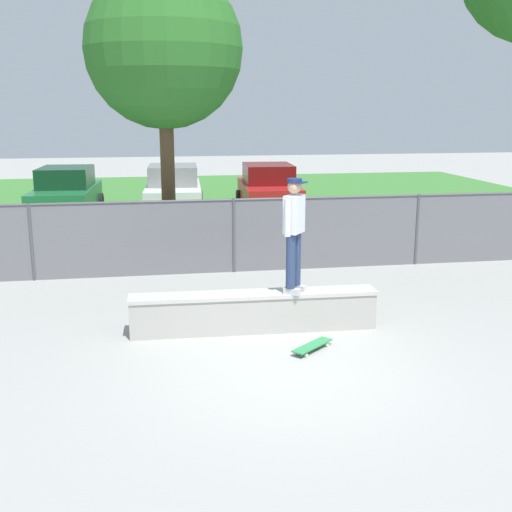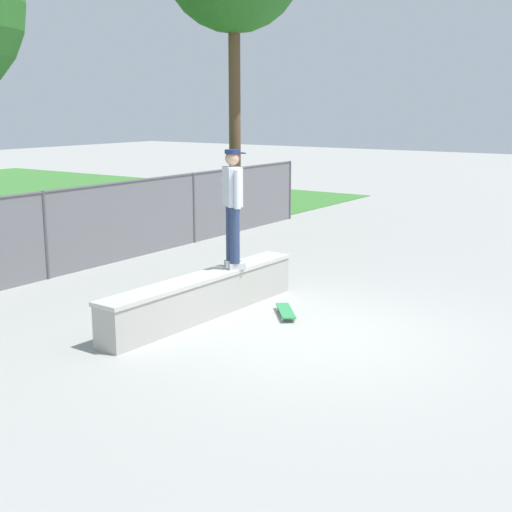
{
  "view_description": "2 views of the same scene",
  "coord_description": "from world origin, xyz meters",
  "px_view_note": "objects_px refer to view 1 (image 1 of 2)",
  "views": [
    {
      "loc": [
        -1.8,
        -7.96,
        3.56
      ],
      "look_at": [
        -0.09,
        2.1,
        1.17
      ],
      "focal_mm": 44.59,
      "sensor_mm": 36.0,
      "label": 1
    },
    {
      "loc": [
        -8.08,
        -4.59,
        3.12
      ],
      "look_at": [
        0.23,
        1.08,
        0.94
      ],
      "focal_mm": 48.56,
      "sensor_mm": 36.0,
      "label": 2
    }
  ],
  "objects_px": {
    "skateboarder": "(294,230)",
    "car_white": "(173,190)",
    "concrete_ledge": "(254,311)",
    "skateboard": "(312,346)",
    "tree_near_left": "(164,50)",
    "car_red": "(269,188)",
    "car_green": "(66,193)"
  },
  "relations": [
    {
      "from": "skateboarder",
      "to": "car_white",
      "type": "xyz_separation_m",
      "value": [
        -1.42,
        11.93,
        -0.84
      ]
    },
    {
      "from": "car_white",
      "to": "concrete_ledge",
      "type": "bearing_deg",
      "value": -86.15
    },
    {
      "from": "concrete_ledge",
      "to": "skateboard",
      "type": "height_order",
      "value": "concrete_ledge"
    },
    {
      "from": "car_white",
      "to": "tree_near_left",
      "type": "bearing_deg",
      "value": -93.12
    },
    {
      "from": "car_white",
      "to": "car_red",
      "type": "relative_size",
      "value": 1.0
    },
    {
      "from": "concrete_ledge",
      "to": "skateboard",
      "type": "distance_m",
      "value": 1.27
    },
    {
      "from": "concrete_ledge",
      "to": "car_green",
      "type": "distance_m",
      "value": 12.52
    },
    {
      "from": "skateboard",
      "to": "tree_near_left",
      "type": "bearing_deg",
      "value": 107.39
    },
    {
      "from": "skateboarder",
      "to": "car_white",
      "type": "relative_size",
      "value": 0.43
    },
    {
      "from": "concrete_ledge",
      "to": "tree_near_left",
      "type": "height_order",
      "value": "tree_near_left"
    },
    {
      "from": "car_red",
      "to": "skateboarder",
      "type": "bearing_deg",
      "value": -98.81
    },
    {
      "from": "concrete_ledge",
      "to": "skateboarder",
      "type": "bearing_deg",
      "value": -8.54
    },
    {
      "from": "skateboarder",
      "to": "car_white",
      "type": "height_order",
      "value": "skateboarder"
    },
    {
      "from": "skateboarder",
      "to": "car_white",
      "type": "bearing_deg",
      "value": 96.79
    },
    {
      "from": "skateboarder",
      "to": "car_red",
      "type": "relative_size",
      "value": 0.43
    },
    {
      "from": "skateboarder",
      "to": "car_green",
      "type": "relative_size",
      "value": 0.43
    },
    {
      "from": "concrete_ledge",
      "to": "car_red",
      "type": "distance_m",
      "value": 12.0
    },
    {
      "from": "concrete_ledge",
      "to": "car_white",
      "type": "xyz_separation_m",
      "value": [
        -0.8,
        11.84,
        0.51
      ]
    },
    {
      "from": "concrete_ledge",
      "to": "car_green",
      "type": "relative_size",
      "value": 0.94
    },
    {
      "from": "car_green",
      "to": "car_red",
      "type": "xyz_separation_m",
      "value": [
        6.75,
        -0.02,
        0.0
      ]
    },
    {
      "from": "concrete_ledge",
      "to": "tree_near_left",
      "type": "bearing_deg",
      "value": 103.11
    },
    {
      "from": "skateboarder",
      "to": "tree_near_left",
      "type": "height_order",
      "value": "tree_near_left"
    },
    {
      "from": "car_red",
      "to": "car_green",
      "type": "bearing_deg",
      "value": 179.84
    },
    {
      "from": "concrete_ledge",
      "to": "car_white",
      "type": "height_order",
      "value": "car_white"
    },
    {
      "from": "car_white",
      "to": "car_red",
      "type": "bearing_deg",
      "value": -1.96
    },
    {
      "from": "car_white",
      "to": "skateboard",
      "type": "bearing_deg",
      "value": -83.27
    },
    {
      "from": "car_red",
      "to": "concrete_ledge",
      "type": "bearing_deg",
      "value": -101.83
    },
    {
      "from": "tree_near_left",
      "to": "car_white",
      "type": "bearing_deg",
      "value": 86.88
    },
    {
      "from": "skateboard",
      "to": "car_white",
      "type": "height_order",
      "value": "car_white"
    },
    {
      "from": "skateboarder",
      "to": "tree_near_left",
      "type": "bearing_deg",
      "value": 109.34
    },
    {
      "from": "tree_near_left",
      "to": "car_red",
      "type": "bearing_deg",
      "value": 61.63
    },
    {
      "from": "skateboard",
      "to": "car_red",
      "type": "bearing_deg",
      "value": 82.23
    }
  ]
}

